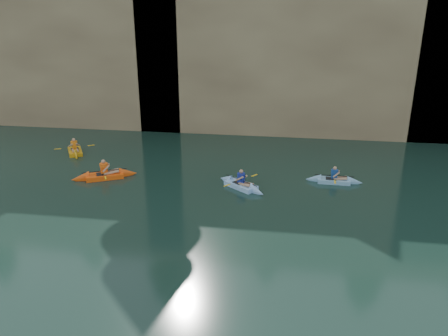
# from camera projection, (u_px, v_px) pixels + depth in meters

# --- Properties ---
(cliff) EXTENTS (70.00, 16.00, 12.00)m
(cliff) POSITION_uv_depth(u_px,v_px,m) (282.00, 42.00, 37.23)
(cliff) COLOR tan
(cliff) RESTS_ON ground
(cliff_slab_west) EXTENTS (26.00, 2.40, 10.56)m
(cliff_slab_west) POSITION_uv_depth(u_px,v_px,m) (17.00, 55.00, 33.43)
(cliff_slab_west) COLOR tan
(cliff_slab_west) RESTS_ON ground
(cliff_slab_center) EXTENTS (24.00, 2.40, 11.40)m
(cliff_slab_center) POSITION_uv_depth(u_px,v_px,m) (308.00, 54.00, 30.18)
(cliff_slab_center) COLOR tan
(cliff_slab_center) RESTS_ON ground
(sea_cave_west) EXTENTS (4.50, 1.00, 4.00)m
(sea_cave_west) POSITION_uv_depth(u_px,v_px,m) (43.00, 100.00, 33.67)
(sea_cave_west) COLOR black
(sea_cave_west) RESTS_ON ground
(sea_cave_center) EXTENTS (3.50, 1.00, 3.20)m
(sea_cave_center) POSITION_uv_depth(u_px,v_px,m) (221.00, 111.00, 31.84)
(sea_cave_center) COLOR black
(sea_cave_center) RESTS_ON ground
(sea_cave_east) EXTENTS (5.00, 1.00, 4.50)m
(sea_cave_east) POSITION_uv_depth(u_px,v_px,m) (425.00, 109.00, 29.64)
(sea_cave_east) COLOR black
(sea_cave_east) RESTS_ON ground
(kayaker_orange) EXTENTS (3.46, 2.35, 1.33)m
(kayaker_orange) POSITION_uv_depth(u_px,v_px,m) (105.00, 175.00, 23.64)
(kayaker_orange) COLOR #FF5510
(kayaker_orange) RESTS_ON ground
(kayaker_ltblue_near) EXTENTS (2.91, 2.50, 1.23)m
(kayaker_ltblue_near) POSITION_uv_depth(u_px,v_px,m) (241.00, 185.00, 22.41)
(kayaker_ltblue_near) COLOR #97C6FC
(kayaker_ltblue_near) RESTS_ON ground
(kayaker_yellow) EXTENTS (2.19, 2.98, 1.24)m
(kayaker_yellow) POSITION_uv_depth(u_px,v_px,m) (75.00, 151.00, 27.71)
(kayaker_yellow) COLOR orange
(kayaker_yellow) RESTS_ON ground
(kayaker_ltblue_mid) EXTENTS (2.99, 2.25, 1.13)m
(kayaker_ltblue_mid) POSITION_uv_depth(u_px,v_px,m) (334.00, 180.00, 23.06)
(kayaker_ltblue_mid) COLOR #7FB2D6
(kayaker_ltblue_mid) RESTS_ON ground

